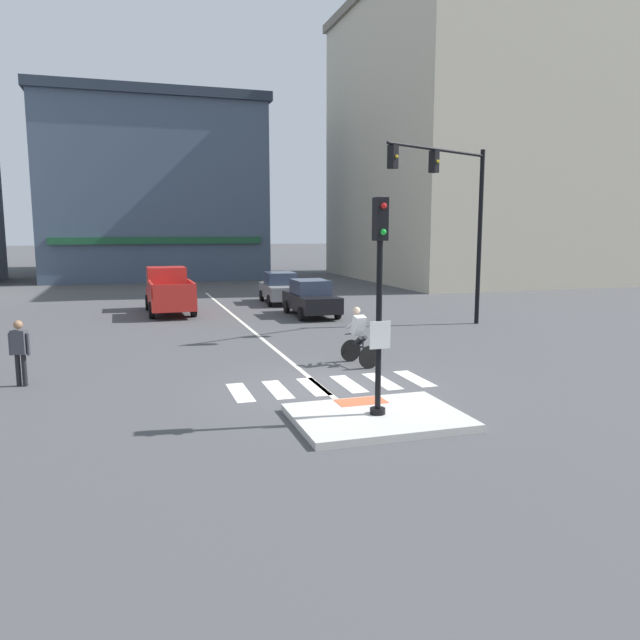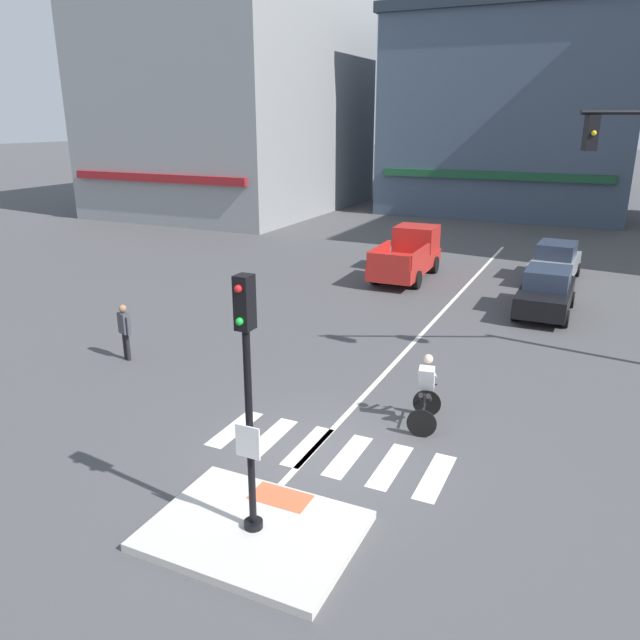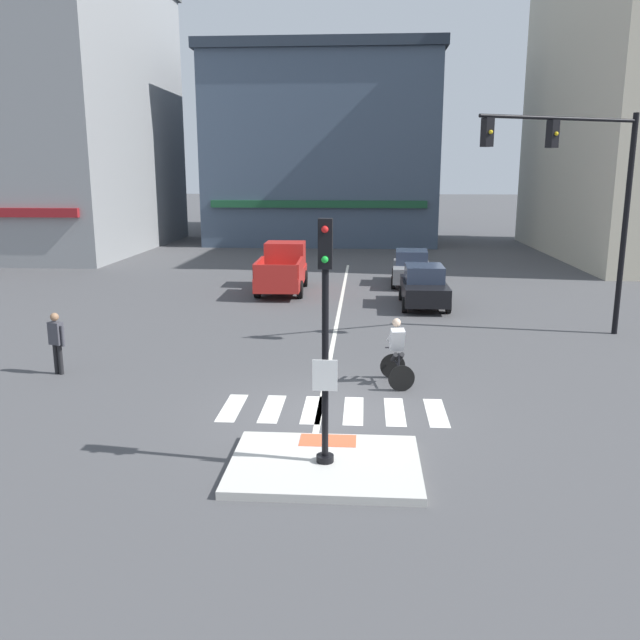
{
  "view_description": "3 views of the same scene",
  "coord_description": "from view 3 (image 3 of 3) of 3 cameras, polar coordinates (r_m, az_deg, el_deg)",
  "views": [
    {
      "loc": [
        -4.72,
        -13.94,
        3.9
      ],
      "look_at": [
        1.08,
        4.63,
        0.99
      ],
      "focal_mm": 34.12,
      "sensor_mm": 36.0,
      "label": 1
    },
    {
      "loc": [
        4.72,
        -10.2,
        6.69
      ],
      "look_at": [
        -1.39,
        2.81,
        1.96
      ],
      "focal_mm": 34.44,
      "sensor_mm": 36.0,
      "label": 2
    },
    {
      "loc": [
        0.66,
        -13.79,
        5.27
      ],
      "look_at": [
        -0.58,
        4.4,
        1.15
      ],
      "focal_mm": 36.83,
      "sensor_mm": 36.0,
      "label": 3
    }
  ],
  "objects": [
    {
      "name": "ground_plane",
      "position": [
        14.78,
        1.1,
        -8.16
      ],
      "size": [
        300.0,
        300.0,
        0.0
      ],
      "primitive_type": "plane",
      "color": "#474749"
    },
    {
      "name": "traffic_island",
      "position": [
        12.19,
        0.44,
        -12.49
      ],
      "size": [
        3.45,
        2.58,
        0.15
      ],
      "primitive_type": "cube",
      "color": "beige",
      "rests_on": "ground"
    },
    {
      "name": "tactile_pad_front",
      "position": [
        13.02,
        0.69,
        -10.42
      ],
      "size": [
        1.1,
        0.6,
        0.01
      ],
      "primitive_type": "cube",
      "color": "#DB5B38",
      "rests_on": "traffic_island"
    },
    {
      "name": "signal_pole",
      "position": [
        11.3,
        0.46,
        0.02
      ],
      "size": [
        0.44,
        0.38,
        4.37
      ],
      "color": "black",
      "rests_on": "traffic_island"
    },
    {
      "name": "crosswalk_stripe_a",
      "position": [
        15.28,
        -7.64,
        -7.55
      ],
      "size": [
        0.44,
        1.8,
        0.01
      ],
      "primitive_type": "cube",
      "color": "silver",
      "rests_on": "ground"
    },
    {
      "name": "crosswalk_stripe_b",
      "position": [
        15.13,
        -4.17,
        -7.68
      ],
      "size": [
        0.44,
        1.8,
        0.01
      ],
      "primitive_type": "cube",
      "color": "silver",
      "rests_on": "ground"
    },
    {
      "name": "crosswalk_stripe_c",
      "position": [
        15.03,
        -0.64,
        -7.79
      ],
      "size": [
        0.44,
        1.8,
        0.01
      ],
      "primitive_type": "cube",
      "color": "silver",
      "rests_on": "ground"
    },
    {
      "name": "crosswalk_stripe_d",
      "position": [
        14.99,
        2.93,
        -7.86
      ],
      "size": [
        0.44,
        1.8,
        0.01
      ],
      "primitive_type": "cube",
      "color": "silver",
      "rests_on": "ground"
    },
    {
      "name": "crosswalk_stripe_e",
      "position": [
        15.0,
        6.51,
        -7.91
      ],
      "size": [
        0.44,
        1.8,
        0.01
      ],
      "primitive_type": "cube",
      "color": "silver",
      "rests_on": "ground"
    },
    {
      "name": "crosswalk_stripe_f",
      "position": [
        15.08,
        10.06,
        -7.92
      ],
      "size": [
        0.44,
        1.8,
        0.01
      ],
      "primitive_type": "cube",
      "color": "silver",
      "rests_on": "ground"
    },
    {
      "name": "lane_centre_line",
      "position": [
        24.39,
        1.57,
        0.25
      ],
      "size": [
        0.14,
        28.0,
        0.01
      ],
      "primitive_type": "cube",
      "color": "silver",
      "rests_on": "ground"
    },
    {
      "name": "traffic_light_mast",
      "position": [
        22.23,
        22.07,
        10.92
      ],
      "size": [
        5.3,
        2.54,
        7.07
      ],
      "color": "black",
      "rests_on": "ground"
    },
    {
      "name": "building_corner_left",
      "position": [
        50.37,
        -23.37,
        16.54
      ],
      "size": [
        15.22,
        19.91,
        18.95
      ],
      "color": "gray",
      "rests_on": "ground"
    },
    {
      "name": "building_corner_right",
      "position": [
        57.19,
        0.63,
        14.52
      ],
      "size": [
        17.22,
        22.43,
        14.08
      ],
      "color": "#3D4C60",
      "rests_on": "ground"
    },
    {
      "name": "car_grey_eastbound_distant",
      "position": [
        31.69,
        7.93,
        4.52
      ],
      "size": [
        2.01,
        4.18,
        1.64
      ],
      "color": "slate",
      "rests_on": "ground"
    },
    {
      "name": "car_black_eastbound_far",
      "position": [
        26.6,
        9.02,
        2.92
      ],
      "size": [
        1.85,
        4.1,
        1.64
      ],
      "color": "black",
      "rests_on": "ground"
    },
    {
      "name": "pickup_truck_red_westbound_distant",
      "position": [
        29.86,
        -3.24,
        4.44
      ],
      "size": [
        2.14,
        5.14,
        2.08
      ],
      "color": "red",
      "rests_on": "ground"
    },
    {
      "name": "cyclist",
      "position": [
        16.66,
        6.7,
        -2.67
      ],
      "size": [
        0.83,
        1.18,
        1.68
      ],
      "color": "black",
      "rests_on": "ground"
    },
    {
      "name": "pedestrian_at_curb_left",
      "position": [
        18.68,
        -21.93,
        -1.48
      ],
      "size": [
        0.52,
        0.33,
        1.67
      ],
      "color": "black",
      "rests_on": "ground"
    }
  ]
}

